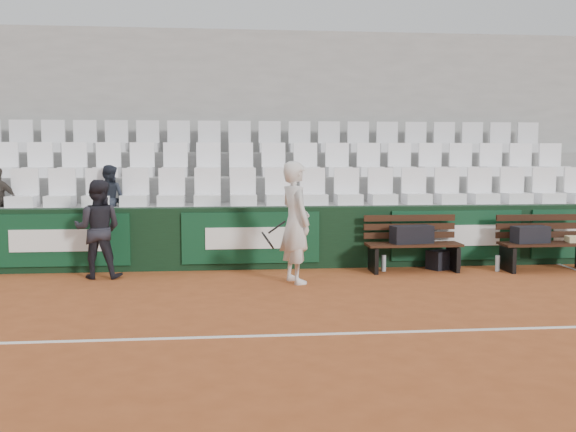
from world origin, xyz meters
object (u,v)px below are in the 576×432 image
Objects in this scene: water_bottle_near at (384,263)px; spectator_c at (108,172)px; sports_bag_right at (530,234)px; sports_bag_left at (412,234)px; bench_right at (547,257)px; bench_left at (413,257)px; ball_kid at (98,229)px; sports_bag_ground at (443,260)px; water_bottle_far at (498,263)px; tennis_player at (295,222)px.

spectator_c is at bearing 167.35° from water_bottle_near.
sports_bag_right is 6.92m from spectator_c.
sports_bag_left is 1.14× the size of sports_bag_right.
sports_bag_left reaches higher than bench_right.
bench_left is at bearing -31.82° from sports_bag_left.
sports_bag_left is at bearing -170.96° from spectator_c.
ball_kid is (-4.83, -0.07, 0.15)m from sports_bag_left.
bench_left is at bearing -161.11° from sports_bag_ground.
sports_bag_left is 1.45m from water_bottle_far.
spectator_c is (-6.74, 1.18, 0.98)m from sports_bag_right.
bench_right is 5.86× the size of water_bottle_far.
water_bottle_far is at bearing -179.30° from sports_bag_right.
tennis_player is at bearing -172.27° from bench_right.
water_bottle_near is at bearing 174.01° from sports_bag_left.
sports_bag_left is 1.32× the size of sports_bag_ground.
spectator_c reaches higher than ball_kid.
spectator_c reaches higher than bench_right.
water_bottle_far is (0.78, -0.32, -0.02)m from sports_bag_ground.
sports_bag_ground is (0.56, 0.19, -0.07)m from bench_left.
sports_bag_right is at bearing -168.80° from spectator_c.
sports_bag_right is 2.23× the size of water_bottle_far.
ball_kid reaches higher than sports_bag_right.
sports_bag_right is 0.33× the size of tennis_player.
tennis_player reaches higher than water_bottle_far.
sports_bag_left is at bearing 20.30° from tennis_player.
bench_right is 3.04× the size of sports_bag_ground.
bench_left reaches higher than water_bottle_near.
sports_bag_right reaches higher than sports_bag_ground.
spectator_c reaches higher than sports_bag_right.
water_bottle_near is 0.18× the size of ball_kid.
tennis_player is at bearing -160.40° from bench_left.
bench_left is at bearing -7.71° from water_bottle_near.
bench_left is 5.77× the size of water_bottle_near.
ball_kid is at bearing 179.27° from bench_right.
ball_kid is at bearing -177.43° from sports_bag_ground.
water_bottle_near is 4.75m from spectator_c.
tennis_player reaches higher than ball_kid.
sports_bag_right is at bearing -3.80° from bench_left.
ball_kid reaches higher than water_bottle_near.
tennis_player is (-4.11, -0.56, 0.65)m from bench_right.
bench_left and bench_right have the same top height.
sports_bag_ground is (0.58, 0.17, -0.44)m from sports_bag_left.
spectator_c is at bearing 169.21° from water_bottle_far.
sports_bag_right is (-0.28, 0.02, 0.36)m from bench_right.
sports_bag_right is 1.15× the size of sports_bag_ground.
sports_bag_right reaches higher than water_bottle_near.
sports_bag_left is at bearing -174.69° from ball_kid.
ball_kid reaches higher than sports_bag_left.
sports_bag_ground is 2.77m from tennis_player.
spectator_c is at bearing 170.97° from sports_bag_ground.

